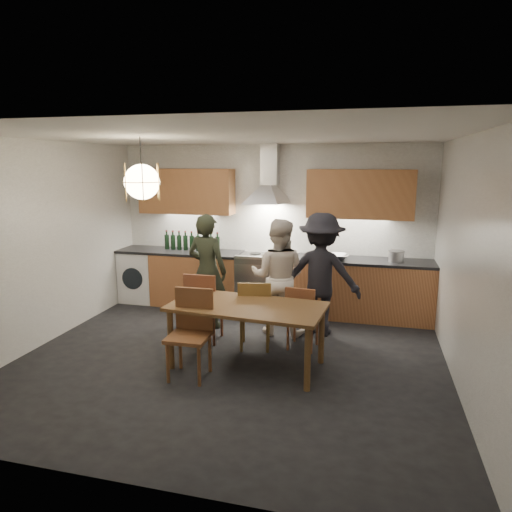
% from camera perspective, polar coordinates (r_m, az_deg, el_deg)
% --- Properties ---
extents(ground, '(5.00, 5.00, 0.00)m').
position_cam_1_polar(ground, '(5.61, -3.20, -12.80)').
color(ground, black).
rests_on(ground, ground).
extents(room_shell, '(5.02, 4.52, 2.61)m').
position_cam_1_polar(room_shell, '(5.15, -3.42, 4.78)').
color(room_shell, white).
rests_on(room_shell, ground).
extents(counter_run, '(5.00, 0.62, 0.90)m').
position_cam_1_polar(counter_run, '(7.23, 1.56, -3.36)').
color(counter_run, '#C27B4A').
rests_on(counter_run, ground).
extents(range_stove, '(0.90, 0.60, 0.92)m').
position_cam_1_polar(range_stove, '(7.24, 1.37, -3.42)').
color(range_stove, silver).
rests_on(range_stove, ground).
extents(wall_fixtures, '(4.30, 0.54, 1.10)m').
position_cam_1_polar(wall_fixtures, '(7.12, 1.64, 8.02)').
color(wall_fixtures, '#BE7C49').
rests_on(wall_fixtures, ground).
extents(pendant_lamp, '(0.43, 0.43, 0.70)m').
position_cam_1_polar(pendant_lamp, '(5.41, -14.07, 8.97)').
color(pendant_lamp, black).
rests_on(pendant_lamp, ground).
extents(dining_table, '(1.81, 1.02, 0.73)m').
position_cam_1_polar(dining_table, '(5.22, -1.13, -7.02)').
color(dining_table, brown).
rests_on(dining_table, ground).
extents(chair_back_left, '(0.43, 0.43, 0.93)m').
position_cam_1_polar(chair_back_left, '(5.97, -6.67, -5.85)').
color(chair_back_left, brown).
rests_on(chair_back_left, ground).
extents(chair_back_mid, '(0.47, 0.47, 0.89)m').
position_cam_1_polar(chair_back_mid, '(5.70, -0.15, -6.86)').
color(chair_back_mid, brown).
rests_on(chair_back_mid, ground).
extents(chair_back_right, '(0.41, 0.41, 0.82)m').
position_cam_1_polar(chair_back_right, '(5.74, 5.72, -7.21)').
color(chair_back_right, brown).
rests_on(chair_back_right, ground).
extents(chair_front, '(0.44, 0.44, 0.96)m').
position_cam_1_polar(chair_front, '(5.11, -8.08, -8.73)').
color(chair_front, brown).
rests_on(chair_front, ground).
extents(person_left, '(0.65, 0.48, 1.62)m').
position_cam_1_polar(person_left, '(6.49, -6.11, -1.87)').
color(person_left, black).
rests_on(person_left, ground).
extents(person_mid, '(0.79, 0.62, 1.59)m').
position_cam_1_polar(person_mid, '(6.19, 2.78, -2.64)').
color(person_mid, beige).
rests_on(person_mid, ground).
extents(person_right, '(1.11, 0.68, 1.67)m').
position_cam_1_polar(person_right, '(6.23, 8.11, -2.29)').
color(person_right, black).
rests_on(person_right, ground).
extents(mixing_bowl, '(0.35, 0.35, 0.08)m').
position_cam_1_polar(mixing_bowl, '(6.88, 10.10, -0.10)').
color(mixing_bowl, '#B5B6B9').
rests_on(mixing_bowl, counter_run).
extents(stock_pot, '(0.29, 0.29, 0.15)m').
position_cam_1_polar(stock_pot, '(6.93, 17.12, -0.07)').
color(stock_pot, '#A9A9AD').
rests_on(stock_pot, counter_run).
extents(wine_bottles, '(0.96, 0.07, 0.31)m').
position_cam_1_polar(wine_bottles, '(7.55, -8.03, 1.88)').
color(wine_bottles, black).
rests_on(wine_bottles, counter_run).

